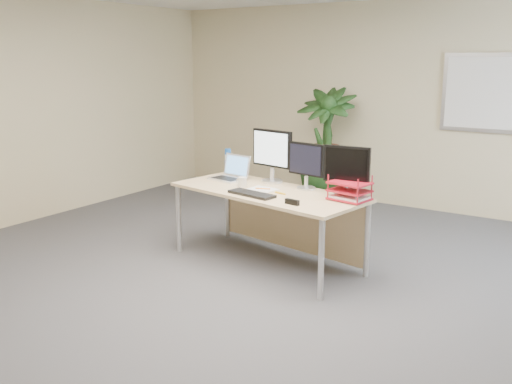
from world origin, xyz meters
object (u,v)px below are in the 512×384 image
Objects in this scene: monitor_right at (306,163)px; laptop at (231,173)px; desk at (274,204)px; floor_plant at (325,149)px; monitor_left at (272,153)px.

laptop is (-0.87, -0.02, -0.20)m from monitor_right.
desk is at bearing -151.16° from monitor_right.
floor_plant is at bearing 105.00° from desk.
monitor_right is at bearing 1.04° from laptop.
monitor_left is at bearing 168.95° from monitor_right.
desk is 0.66m from laptop.
monitor_left is 1.19× the size of monitor_right.
monitor_left reaches higher than desk.
monitor_right is (0.90, -2.21, 0.24)m from floor_plant.
monitor_left is 1.36× the size of laptop.
floor_plant is (-0.63, 2.36, 0.17)m from desk.
floor_plant reaches higher than monitor_right.
floor_plant is 3.36× the size of monitor_right.
desk is 1.34× the size of floor_plant.
desk is 3.78× the size of monitor_left.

